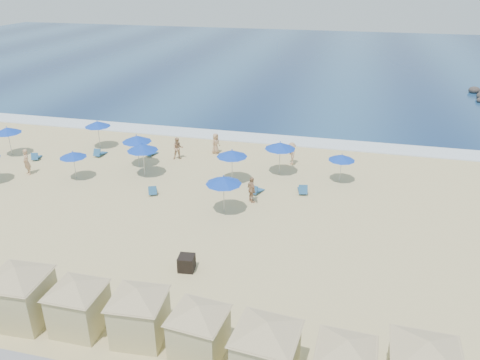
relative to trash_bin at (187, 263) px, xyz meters
name	(u,v)px	position (x,y,z in m)	size (l,w,h in m)	color
ground	(168,221)	(-2.69, 4.31, -0.38)	(160.00, 160.00, 0.00)	#CEBC83
ocean	(295,59)	(-2.69, 59.31, -0.35)	(160.00, 80.00, 0.06)	navy
surf_line	(234,136)	(-2.69, 19.81, -0.34)	(160.00, 2.50, 0.08)	white
trash_bin	(187,263)	(0.00, 0.00, 0.00)	(0.76, 0.76, 0.76)	black
cabana_0	(19,287)	(-5.38, -4.97, 1.27)	(4.60, 4.60, 2.89)	#C8BE89
cabana_1	(77,298)	(-2.79, -4.87, 1.10)	(4.13, 4.13, 2.59)	#C8BE89
cabana_2	(139,307)	(-0.19, -4.78, 1.12)	(4.17, 4.17, 2.62)	#C8BE89
cabana_3	(199,324)	(2.36, -5.08, 1.08)	(4.04, 4.04, 2.55)	#C8BE89
cabana_4	(266,343)	(5.01, -5.61, 1.23)	(4.47, 4.47, 2.82)	#C8BE89
cabana_5	(345,359)	(7.71, -5.56, 1.09)	(4.09, 4.09, 2.57)	#C8BE89
umbrella_0	(7,130)	(-18.68, 11.33, 1.68)	(2.09, 2.09, 2.38)	#A5A8AD
umbrella_2	(97,124)	(-12.77, 14.56, 1.65)	(2.06, 2.06, 2.34)	#A5A8AD
umbrella_3	(73,155)	(-11.22, 8.44, 1.44)	(1.84, 1.84, 2.10)	#A5A8AD
umbrella_4	(137,139)	(-7.98, 11.70, 1.75)	(2.16, 2.16, 2.46)	#A5A8AD
umbrella_5	(142,147)	(-6.79, 10.11, 1.76)	(2.17, 2.17, 2.47)	#A5A8AD
umbrella_6	(232,153)	(-0.48, 10.62, 1.70)	(2.11, 2.11, 2.40)	#A5A8AD
umbrella_7	(224,180)	(0.18, 6.15, 1.74)	(2.15, 2.15, 2.45)	#A5A8AD
umbrella_8	(280,146)	(2.46, 12.72, 1.76)	(2.17, 2.17, 2.47)	#A5A8AD
umbrella_9	(342,157)	(6.75, 12.36, 1.42)	(1.82, 1.82, 2.07)	#A5A8AD
beach_chair_0	(36,157)	(-16.24, 10.97, -0.16)	(0.87, 1.26, 0.63)	#25598A
beach_chair_1	(99,153)	(-11.87, 12.83, -0.14)	(0.60, 1.28, 0.69)	#25598A
beach_chair_2	(151,153)	(-7.98, 13.85, -0.15)	(0.74, 1.27, 0.66)	#25598A
beach_chair_3	(153,190)	(-5.06, 7.50, -0.16)	(0.97, 1.30, 0.65)	#25598A
beach_chair_4	(256,190)	(1.52, 9.18, -0.16)	(0.88, 1.28, 0.65)	#25598A
beach_chair_5	(303,190)	(4.48, 9.96, -0.14)	(0.80, 1.37, 0.71)	#25598A
beachgoer_0	(27,162)	(-15.01, 8.36, 0.56)	(0.69, 0.45, 1.88)	tan
beachgoer_1	(178,148)	(-5.61, 13.72, 0.48)	(0.83, 0.65, 1.71)	tan
beachgoer_2	(252,190)	(1.50, 7.87, 0.47)	(1.00, 0.42, 1.71)	tan
beachgoer_3	(292,154)	(3.05, 14.73, 0.47)	(1.10, 0.63, 1.71)	tan
beachgoer_4	(216,143)	(-3.14, 15.59, 0.44)	(0.80, 0.52, 1.64)	tan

